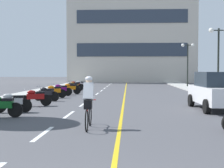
# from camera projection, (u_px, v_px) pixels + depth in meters

# --- Properties ---
(ground_plane) EXTENTS (140.00, 140.00, 0.00)m
(ground_plane) POSITION_uv_depth(u_px,v_px,m) (122.00, 95.00, 24.05)
(ground_plane) COLOR #47474C
(curb_left) EXTENTS (2.40, 72.00, 0.12)m
(curb_left) POSITION_uv_depth(u_px,v_px,m) (41.00, 91.00, 27.42)
(curb_left) COLOR #A8A8A3
(curb_left) RESTS_ON ground
(curb_right) EXTENTS (2.40, 72.00, 0.12)m
(curb_right) POSITION_uv_depth(u_px,v_px,m) (206.00, 92.00, 26.66)
(curb_right) COLOR #A8A8A3
(curb_right) RESTS_ON ground
(lane_dash_1) EXTENTS (0.14, 2.20, 0.01)m
(lane_dash_1) POSITION_uv_depth(u_px,v_px,m) (43.00, 134.00, 9.19)
(lane_dash_1) COLOR silver
(lane_dash_1) RESTS_ON ground
(lane_dash_2) EXTENTS (0.14, 2.20, 0.01)m
(lane_dash_2) POSITION_uv_depth(u_px,v_px,m) (69.00, 115.00, 13.18)
(lane_dash_2) COLOR silver
(lane_dash_2) RESTS_ON ground
(lane_dash_3) EXTENTS (0.14, 2.20, 0.01)m
(lane_dash_3) POSITION_uv_depth(u_px,v_px,m) (83.00, 104.00, 17.17)
(lane_dash_3) COLOR silver
(lane_dash_3) RESTS_ON ground
(lane_dash_4) EXTENTS (0.14, 2.20, 0.01)m
(lane_dash_4) POSITION_uv_depth(u_px,v_px,m) (91.00, 98.00, 21.16)
(lane_dash_4) COLOR silver
(lane_dash_4) RESTS_ON ground
(lane_dash_5) EXTENTS (0.14, 2.20, 0.01)m
(lane_dash_5) POSITION_uv_depth(u_px,v_px,m) (97.00, 94.00, 25.15)
(lane_dash_5) COLOR silver
(lane_dash_5) RESTS_ON ground
(lane_dash_6) EXTENTS (0.14, 2.20, 0.01)m
(lane_dash_6) POSITION_uv_depth(u_px,v_px,m) (102.00, 91.00, 29.14)
(lane_dash_6) COLOR silver
(lane_dash_6) RESTS_ON ground
(lane_dash_7) EXTENTS (0.14, 2.20, 0.01)m
(lane_dash_7) POSITION_uv_depth(u_px,v_px,m) (105.00, 88.00, 33.13)
(lane_dash_7) COLOR silver
(lane_dash_7) RESTS_ON ground
(lane_dash_8) EXTENTS (0.14, 2.20, 0.01)m
(lane_dash_8) POSITION_uv_depth(u_px,v_px,m) (107.00, 86.00, 37.12)
(lane_dash_8) COLOR silver
(lane_dash_8) RESTS_ON ground
(lane_dash_9) EXTENTS (0.14, 2.20, 0.01)m
(lane_dash_9) POSITION_uv_depth(u_px,v_px,m) (109.00, 85.00, 41.11)
(lane_dash_9) COLOR silver
(lane_dash_9) RESTS_ON ground
(lane_dash_10) EXTENTS (0.14, 2.20, 0.01)m
(lane_dash_10) POSITION_uv_depth(u_px,v_px,m) (111.00, 84.00, 45.11)
(lane_dash_10) COLOR silver
(lane_dash_10) RESTS_ON ground
(lane_dash_11) EXTENTS (0.14, 2.20, 0.01)m
(lane_dash_11) POSITION_uv_depth(u_px,v_px,m) (112.00, 83.00, 49.10)
(lane_dash_11) COLOR silver
(lane_dash_11) RESTS_ON ground
(centre_line_yellow) EXTENTS (0.12, 66.00, 0.01)m
(centre_line_yellow) POSITION_uv_depth(u_px,v_px,m) (125.00, 92.00, 27.03)
(centre_line_yellow) COLOR gold
(centre_line_yellow) RESTS_ON ground
(office_building) EXTENTS (20.30, 9.30, 17.09)m
(office_building) POSITION_uv_depth(u_px,v_px,m) (131.00, 31.00, 52.15)
(office_building) COLOR beige
(office_building) RESTS_ON ground
(street_lamp_mid) EXTENTS (1.46, 0.36, 4.93)m
(street_lamp_mid) POSITION_uv_depth(u_px,v_px,m) (219.00, 46.00, 22.89)
(street_lamp_mid) COLOR black
(street_lamp_mid) RESTS_ON curb_right
(street_lamp_far) EXTENTS (1.46, 0.36, 4.83)m
(street_lamp_far) POSITION_uv_depth(u_px,v_px,m) (188.00, 55.00, 34.97)
(street_lamp_far) COLOR black
(street_lamp_far) RESTS_ON curb_right
(parked_car_near) EXTENTS (2.06, 4.27, 1.82)m
(parked_car_near) POSITION_uv_depth(u_px,v_px,m) (216.00, 91.00, 14.78)
(parked_car_near) COLOR black
(parked_car_near) RESTS_ON ground
(motorcycle_3) EXTENTS (1.70, 0.60, 0.92)m
(motorcycle_3) POSITION_uv_depth(u_px,v_px,m) (1.00, 106.00, 12.36)
(motorcycle_3) COLOR black
(motorcycle_3) RESTS_ON ground
(motorcycle_4) EXTENTS (1.68, 0.66, 0.92)m
(motorcycle_4) POSITION_uv_depth(u_px,v_px,m) (12.00, 102.00, 13.79)
(motorcycle_4) COLOR black
(motorcycle_4) RESTS_ON ground
(motorcycle_5) EXTENTS (1.64, 0.80, 0.92)m
(motorcycle_5) POSITION_uv_depth(u_px,v_px,m) (35.00, 97.00, 16.29)
(motorcycle_5) COLOR black
(motorcycle_5) RESTS_ON ground
(motorcycle_6) EXTENTS (1.68, 0.67, 0.92)m
(motorcycle_6) POSITION_uv_depth(u_px,v_px,m) (46.00, 93.00, 19.11)
(motorcycle_6) COLOR black
(motorcycle_6) RESTS_ON ground
(motorcycle_7) EXTENTS (1.65, 0.77, 0.92)m
(motorcycle_7) POSITION_uv_depth(u_px,v_px,m) (54.00, 91.00, 21.19)
(motorcycle_7) COLOR black
(motorcycle_7) RESTS_ON ground
(motorcycle_8) EXTENTS (1.70, 0.60, 0.92)m
(motorcycle_8) POSITION_uv_depth(u_px,v_px,m) (61.00, 90.00, 23.11)
(motorcycle_8) COLOR black
(motorcycle_8) RESTS_ON ground
(motorcycle_9) EXTENTS (1.70, 0.60, 0.92)m
(motorcycle_9) POSITION_uv_depth(u_px,v_px,m) (70.00, 88.00, 24.65)
(motorcycle_9) COLOR black
(motorcycle_9) RESTS_ON ground
(motorcycle_10) EXTENTS (1.63, 0.81, 0.92)m
(motorcycle_10) POSITION_uv_depth(u_px,v_px,m) (72.00, 87.00, 26.81)
(motorcycle_10) COLOR black
(motorcycle_10) RESTS_ON ground
(motorcycle_11) EXTENTS (1.67, 0.69, 0.92)m
(motorcycle_11) POSITION_uv_depth(u_px,v_px,m) (74.00, 86.00, 28.56)
(motorcycle_11) COLOR black
(motorcycle_11) RESTS_ON ground
(motorcycle_12) EXTENTS (1.69, 0.62, 0.92)m
(motorcycle_12) POSITION_uv_depth(u_px,v_px,m) (75.00, 85.00, 29.97)
(motorcycle_12) COLOR black
(motorcycle_12) RESTS_ON ground
(motorcycle_13) EXTENTS (1.70, 0.60, 0.92)m
(motorcycle_13) POSITION_uv_depth(u_px,v_px,m) (80.00, 85.00, 31.44)
(motorcycle_13) COLOR black
(motorcycle_13) RESTS_ON ground
(cyclist_rider) EXTENTS (0.42, 1.77, 1.71)m
(cyclist_rider) POSITION_uv_depth(u_px,v_px,m) (88.00, 101.00, 10.02)
(cyclist_rider) COLOR black
(cyclist_rider) RESTS_ON ground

